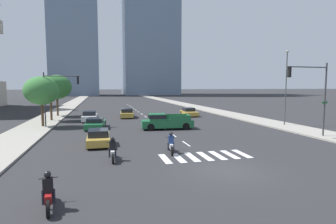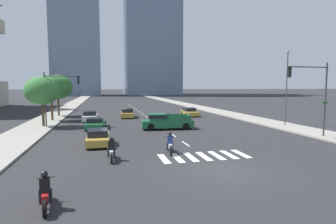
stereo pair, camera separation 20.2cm
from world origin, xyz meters
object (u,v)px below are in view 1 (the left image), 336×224
motorcycle_trailing (48,194)px  sedan_gold_0 (98,137)px  sedan_gold_3 (189,112)px  sedan_white_4 (90,117)px  motorcycle_lead (112,151)px  motorcycle_third (171,145)px  pickup_truck (165,122)px  sedan_gold_2 (127,113)px  street_tree_second (50,87)px  street_lamp_east (286,83)px  traffic_signal_far (58,90)px  street_tree_nearest (41,91)px  street_tree_third (57,87)px  traffic_signal_near (312,87)px  sedan_green_1 (96,123)px

motorcycle_trailing → sedan_gold_0: size_ratio=0.48×
sedan_gold_3 → sedan_white_4: size_ratio=1.09×
motorcycle_lead → sedan_gold_0: 5.04m
motorcycle_third → pickup_truck: (1.99, 10.24, 0.23)m
sedan_gold_2 → street_tree_second: (-10.07, -1.88, 3.84)m
motorcycle_third → sedan_gold_2: bearing=10.6°
sedan_gold_2 → street_lamp_east: street_lamp_east is taller
motorcycle_lead → traffic_signal_far: traffic_signal_far is taller
pickup_truck → street_tree_nearest: 14.11m
motorcycle_lead → street_tree_second: size_ratio=0.37×
sedan_gold_2 → traffic_signal_far: 12.08m
street_tree_third → street_lamp_east: bearing=-31.8°
pickup_truck → street_lamp_east: bearing=179.8°
traffic_signal_near → street_tree_third: size_ratio=1.06×
motorcycle_third → street_lamp_east: 18.89m
motorcycle_third → street_tree_nearest: bearing=45.0°
pickup_truck → sedan_gold_3: size_ratio=1.21×
street_tree_nearest → sedan_gold_3: bearing=20.3°
motorcycle_lead → street_lamp_east: size_ratio=0.26×
street_tree_nearest → street_tree_second: 5.55m
traffic_signal_far → street_tree_nearest: traffic_signal_far is taller
motorcycle_lead → street_tree_third: bearing=15.2°
motorcycle_third → street_tree_third: 28.28m
motorcycle_lead → street_tree_third: size_ratio=0.35×
motorcycle_third → street_tree_third: street_tree_third is taller
sedan_white_4 → traffic_signal_near: size_ratio=0.66×
motorcycle_lead → street_tree_second: 22.64m
traffic_signal_near → street_tree_second: (-24.34, 18.07, -0.11)m
sedan_gold_0 → motorcycle_third: bearing=-129.7°
sedan_green_1 → street_tree_nearest: size_ratio=0.89×
motorcycle_third → street_tree_nearest: street_tree_nearest is taller
pickup_truck → motorcycle_third: bearing=83.6°
pickup_truck → street_tree_second: (-12.96, 10.04, 3.63)m
street_lamp_east → pickup_truck: bearing=175.1°
sedan_green_1 → sedan_gold_3: sedan_gold_3 is taller
sedan_gold_3 → traffic_signal_near: (4.69, -19.81, 3.97)m
sedan_gold_0 → street_tree_third: street_tree_third is taller
motorcycle_lead → traffic_signal_far: size_ratio=0.37×
motorcycle_trailing → street_tree_second: (-4.36, 27.42, 3.86)m
traffic_signal_far → sedan_green_1: bearing=-21.8°
pickup_truck → traffic_signal_near: 14.42m
traffic_signal_near → sedan_white_4: bearing=-40.7°
street_lamp_east → sedan_green_1: bearing=170.6°
sedan_gold_0 → sedan_white_4: size_ratio=1.00×
sedan_gold_3 → street_tree_third: street_tree_third is taller
street_lamp_east → street_tree_second: 29.21m
sedan_green_1 → sedan_white_4: bearing=13.2°
sedan_gold_0 → street_tree_third: bearing=15.8°
traffic_signal_far → street_lamp_east: size_ratio=0.70×
sedan_gold_0 → sedan_gold_2: size_ratio=0.90×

